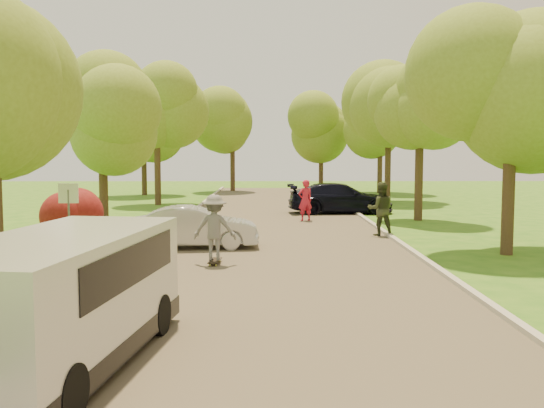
{
  "coord_description": "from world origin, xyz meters",
  "views": [
    {
      "loc": [
        -0.29,
        -12.71,
        3.04
      ],
      "look_at": [
        -0.15,
        7.45,
        1.3
      ],
      "focal_mm": 40.0,
      "sensor_mm": 36.0,
      "label": 1
    }
  ],
  "objects_px": {
    "street_sign": "(69,205)",
    "person_olive": "(381,209)",
    "dark_sedan": "(340,198)",
    "minivan": "(61,298)",
    "longboard": "(215,261)",
    "person_striped": "(305,200)",
    "skateboarder": "(215,228)",
    "silver_sedan": "(194,227)"
  },
  "relations": [
    {
      "from": "minivan",
      "to": "skateboarder",
      "type": "height_order",
      "value": "skateboarder"
    },
    {
      "from": "minivan",
      "to": "skateboarder",
      "type": "distance_m",
      "value": 7.95
    },
    {
      "from": "street_sign",
      "to": "silver_sedan",
      "type": "xyz_separation_m",
      "value": [
        3.19,
        2.3,
        -0.9
      ]
    },
    {
      "from": "street_sign",
      "to": "longboard",
      "type": "relative_size",
      "value": 2.34
    },
    {
      "from": "street_sign",
      "to": "person_olive",
      "type": "height_order",
      "value": "street_sign"
    },
    {
      "from": "longboard",
      "to": "person_striped",
      "type": "distance_m",
      "value": 10.79
    },
    {
      "from": "skateboarder",
      "to": "silver_sedan",
      "type": "bearing_deg",
      "value": -67.93
    },
    {
      "from": "dark_sedan",
      "to": "person_olive",
      "type": "relative_size",
      "value": 2.65
    },
    {
      "from": "dark_sedan",
      "to": "longboard",
      "type": "height_order",
      "value": "dark_sedan"
    },
    {
      "from": "silver_sedan",
      "to": "person_olive",
      "type": "xyz_separation_m",
      "value": [
        6.41,
        2.73,
        0.31
      ]
    },
    {
      "from": "silver_sedan",
      "to": "person_olive",
      "type": "relative_size",
      "value": 2.07
    },
    {
      "from": "minivan",
      "to": "silver_sedan",
      "type": "bearing_deg",
      "value": 94.38
    },
    {
      "from": "minivan",
      "to": "person_striped",
      "type": "bearing_deg",
      "value": 83.44
    },
    {
      "from": "longboard",
      "to": "street_sign",
      "type": "bearing_deg",
      "value": -2.55
    },
    {
      "from": "street_sign",
      "to": "skateboarder",
      "type": "distance_m",
      "value": 4.15
    },
    {
      "from": "person_striped",
      "to": "silver_sedan",
      "type": "bearing_deg",
      "value": 39.63
    },
    {
      "from": "person_striped",
      "to": "dark_sedan",
      "type": "bearing_deg",
      "value": -142.83
    },
    {
      "from": "silver_sedan",
      "to": "person_striped",
      "type": "relative_size",
      "value": 2.22
    },
    {
      "from": "silver_sedan",
      "to": "skateboarder",
      "type": "relative_size",
      "value": 2.27
    },
    {
      "from": "minivan",
      "to": "person_olive",
      "type": "height_order",
      "value": "person_olive"
    },
    {
      "from": "dark_sedan",
      "to": "street_sign",
      "type": "bearing_deg",
      "value": 142.17
    },
    {
      "from": "silver_sedan",
      "to": "skateboarder",
      "type": "distance_m",
      "value": 2.96
    },
    {
      "from": "skateboarder",
      "to": "person_striped",
      "type": "distance_m",
      "value": 10.76
    },
    {
      "from": "dark_sedan",
      "to": "longboard",
      "type": "bearing_deg",
      "value": 156.69
    },
    {
      "from": "dark_sedan",
      "to": "person_olive",
      "type": "distance_m",
      "value": 8.11
    },
    {
      "from": "minivan",
      "to": "silver_sedan",
      "type": "xyz_separation_m",
      "value": [
        0.59,
        10.62,
        -0.33
      ]
    },
    {
      "from": "person_olive",
      "to": "minivan",
      "type": "bearing_deg",
      "value": 65.1
    },
    {
      "from": "street_sign",
      "to": "person_olive",
      "type": "xyz_separation_m",
      "value": [
        9.6,
        5.03,
        -0.59
      ]
    },
    {
      "from": "silver_sedan",
      "to": "dark_sedan",
      "type": "relative_size",
      "value": 0.78
    },
    {
      "from": "minivan",
      "to": "street_sign",
      "type": "bearing_deg",
      "value": 114.92
    },
    {
      "from": "minivan",
      "to": "longboard",
      "type": "distance_m",
      "value": 8.0
    },
    {
      "from": "dark_sedan",
      "to": "skateboarder",
      "type": "distance_m",
      "value": 14.53
    },
    {
      "from": "minivan",
      "to": "skateboarder",
      "type": "relative_size",
      "value": 2.97
    },
    {
      "from": "silver_sedan",
      "to": "skateboarder",
      "type": "height_order",
      "value": "skateboarder"
    },
    {
      "from": "person_striped",
      "to": "person_olive",
      "type": "height_order",
      "value": "person_olive"
    },
    {
      "from": "silver_sedan",
      "to": "person_striped",
      "type": "distance_m",
      "value": 8.49
    },
    {
      "from": "street_sign",
      "to": "person_striped",
      "type": "relative_size",
      "value": 1.2
    },
    {
      "from": "silver_sedan",
      "to": "longboard",
      "type": "xyz_separation_m",
      "value": [
        0.88,
        -2.81,
        -0.56
      ]
    },
    {
      "from": "skateboarder",
      "to": "person_striped",
      "type": "height_order",
      "value": "skateboarder"
    },
    {
      "from": "dark_sedan",
      "to": "skateboarder",
      "type": "bearing_deg",
      "value": 156.69
    },
    {
      "from": "street_sign",
      "to": "dark_sedan",
      "type": "height_order",
      "value": "street_sign"
    },
    {
      "from": "person_olive",
      "to": "dark_sedan",
      "type": "bearing_deg",
      "value": -83.72
    }
  ]
}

